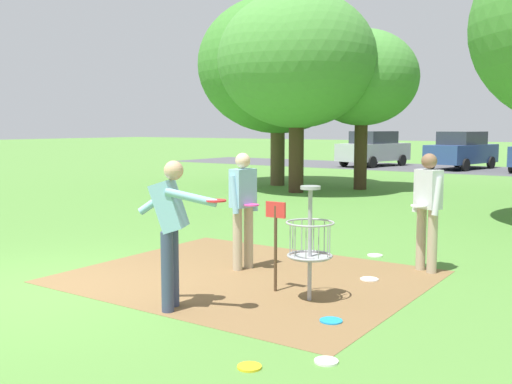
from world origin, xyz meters
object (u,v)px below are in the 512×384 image
object	(u,v)px
tree_mid_center	(278,65)
disc_golf_basket	(306,238)
player_foreground_watching	(171,224)
player_waiting_left	(428,205)
frisbee_mid_grass	(249,367)
tree_near_left	(297,61)
parked_car_leftmost	(373,149)
frisbee_far_right	(326,361)
tree_far_left	(362,78)
frisbee_near_basket	(375,255)
player_throwing	(243,204)
frisbee_scattered_a	(331,321)
frisbee_by_tee	(369,279)
parked_car_center_left	(462,150)

from	to	relation	value
tree_mid_center	disc_golf_basket	bearing A→B (deg)	-56.35
player_foreground_watching	player_waiting_left	bearing A→B (deg)	61.81
frisbee_mid_grass	tree_near_left	distance (m)	14.46
player_foreground_watching	parked_car_leftmost	bearing A→B (deg)	108.12
player_waiting_left	frisbee_far_right	distance (m)	3.92
frisbee_mid_grass	tree_far_left	distance (m)	15.56
frisbee_near_basket	tree_near_left	size ratio (longest dim) A/B	0.04
player_throwing	frisbee_scattered_a	xyz separation A→B (m)	(2.16, -1.39, -0.96)
frisbee_by_tee	frisbee_far_right	size ratio (longest dim) A/B	1.15
frisbee_far_right	parked_car_center_left	world-z (taller)	parked_car_center_left
frisbee_by_tee	tree_mid_center	bearing A→B (deg)	127.75
frisbee_mid_grass	frisbee_far_right	size ratio (longest dim) A/B	0.99
player_throwing	frisbee_by_tee	xyz separation A→B (m)	(1.79, 0.46, -0.96)
disc_golf_basket	tree_near_left	world-z (taller)	tree_near_left
frisbee_near_basket	frisbee_mid_grass	bearing A→B (deg)	-79.63
tree_near_left	frisbee_near_basket	bearing A→B (deg)	-51.65
frisbee_by_tee	tree_mid_center	distance (m)	13.79
frisbee_by_tee	frisbee_scattered_a	bearing A→B (deg)	-78.81
tree_far_left	parked_car_leftmost	world-z (taller)	tree_far_left
player_waiting_left	parked_car_leftmost	bearing A→B (deg)	115.04
frisbee_scattered_a	parked_car_center_left	bearing A→B (deg)	102.27
disc_golf_basket	parked_car_center_left	world-z (taller)	parked_car_center_left
frisbee_near_basket	tree_mid_center	xyz separation A→B (m)	(-7.50, 8.92, 4.20)
player_foreground_watching	frisbee_near_basket	distance (m)	4.15
parked_car_leftmost	frisbee_by_tee	bearing A→B (deg)	-66.93
frisbee_mid_grass	frisbee_scattered_a	world-z (taller)	same
frisbee_by_tee	tree_far_left	xyz separation A→B (m)	(-5.04, 10.79, 3.64)
frisbee_mid_grass	frisbee_near_basket	bearing A→B (deg)	100.37
frisbee_scattered_a	tree_far_left	world-z (taller)	tree_far_left
player_waiting_left	frisbee_mid_grass	world-z (taller)	player_waiting_left
disc_golf_basket	tree_mid_center	world-z (taller)	tree_mid_center
frisbee_scattered_a	tree_mid_center	xyz separation A→B (m)	(-8.41, 12.24, 4.20)
tree_near_left	tree_far_left	size ratio (longest dim) A/B	1.19
disc_golf_basket	frisbee_near_basket	size ratio (longest dim) A/B	5.65
player_waiting_left	parked_car_center_left	bearing A→B (deg)	104.06
frisbee_far_right	parked_car_center_left	size ratio (longest dim) A/B	0.05
tree_near_left	parked_car_leftmost	size ratio (longest dim) A/B	1.39
player_foreground_watching	tree_far_left	distance (m)	14.03
frisbee_near_basket	tree_near_left	bearing A→B (deg)	128.35
disc_golf_basket	frisbee_mid_grass	bearing A→B (deg)	-73.43
tree_near_left	tree_mid_center	distance (m)	2.33
frisbee_near_basket	parked_car_leftmost	xyz separation A→B (m)	(-8.79, 20.44, 0.91)
disc_golf_basket	parked_car_leftmost	xyz separation A→B (m)	(-9.06, 23.18, 0.17)
player_throwing	player_waiting_left	distance (m)	2.65
player_throwing	player_waiting_left	xyz separation A→B (m)	(2.27, 1.38, 0.00)
frisbee_near_basket	frisbee_scattered_a	size ratio (longest dim) A/B	1.00
player_foreground_watching	frisbee_scattered_a	size ratio (longest dim) A/B	6.93
frisbee_near_basket	parked_car_center_left	size ratio (longest dim) A/B	0.05
tree_far_left	tree_mid_center	bearing A→B (deg)	-172.36
player_waiting_left	frisbee_by_tee	xyz separation A→B (m)	(-0.48, -0.91, -0.96)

